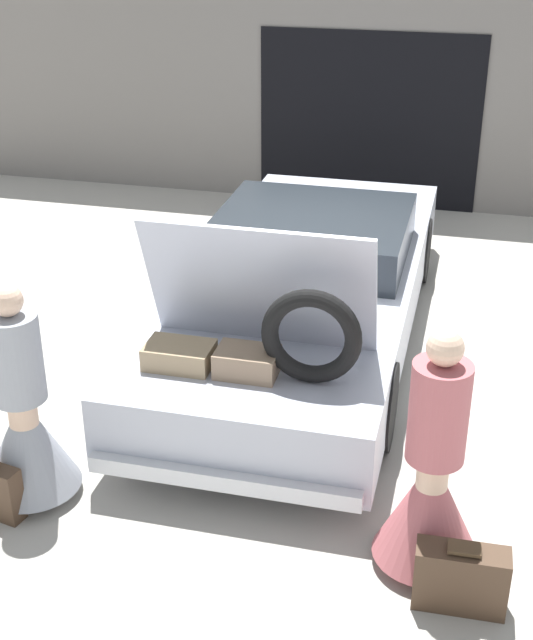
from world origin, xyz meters
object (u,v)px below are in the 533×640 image
person_right (431,487)px  suitcase_beside_right_person (461,578)px  person_left (25,425)px  car (305,286)px

person_right → suitcase_beside_right_person: size_ratio=2.99×
person_right → person_left: bearing=75.4°
car → person_right: 3.10m
car → suitcase_beside_right_person: 3.51m
person_left → person_right: (2.71, -0.06, 0.02)m
person_left → suitcase_beside_right_person: bearing=94.8°
person_left → suitcase_beside_right_person: (2.93, -0.38, -0.35)m
person_left → suitcase_beside_right_person: person_left is taller
car → person_right: car is taller
person_left → person_right: person_right is taller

